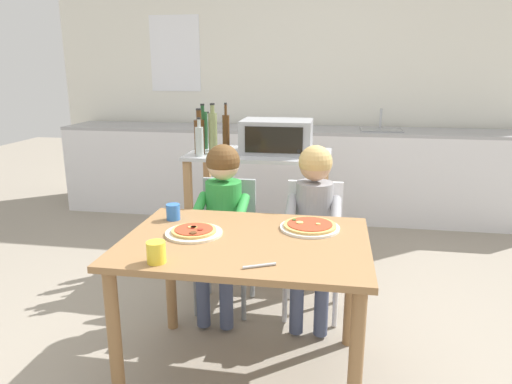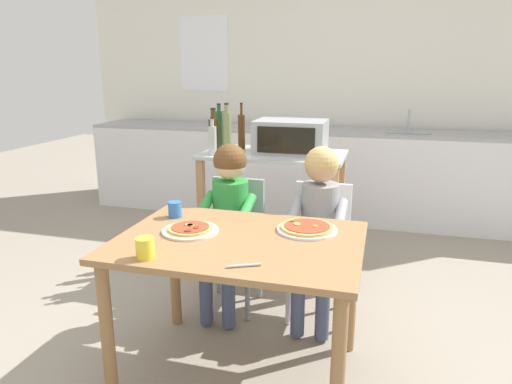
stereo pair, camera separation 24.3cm
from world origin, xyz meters
name	(u,v)px [view 1 (the left image)]	position (x,y,z in m)	size (l,w,h in m)	color
ground_plane	(276,272)	(0.00, 1.23, 0.00)	(12.26, 12.26, 0.00)	gray
back_wall_tiled	(299,82)	(0.00, 3.12, 1.35)	(5.37, 0.13, 2.70)	white
kitchen_counter	(295,172)	(0.00, 2.71, 0.45)	(4.84, 0.60, 1.11)	silver
kitchen_island_cart	(260,194)	(-0.13, 1.25, 0.61)	(1.02, 0.58, 0.91)	#B7BABF
toaster_oven	(277,136)	(-0.01, 1.27, 1.03)	(0.49, 0.36, 0.23)	#999BA0
bottle_squat_spirits	(203,130)	(-0.58, 1.35, 1.06)	(0.07, 0.07, 0.33)	#1E4723
bottle_slim_sauce	(199,141)	(-0.52, 1.04, 1.02)	(0.06, 0.06, 0.27)	#ADB7B2
bottle_dark_olive_oil	(199,135)	(-0.55, 1.15, 1.04)	(0.07, 0.07, 0.32)	#4C2D14
bottle_tall_green_wine	(226,131)	(-0.40, 1.35, 1.05)	(0.05, 0.05, 0.34)	#4C2D14
bottle_brown_beer	(207,132)	(-0.58, 1.47, 1.02)	(0.07, 0.07, 0.26)	#ADB7B2
bottle_clear_vinegar	(213,132)	(-0.45, 1.16, 1.07)	(0.06, 0.06, 0.35)	olive
dining_table	(246,261)	(0.00, 0.00, 0.62)	(1.15, 0.83, 0.73)	olive
dining_chair_left	(227,234)	(-0.26, 0.71, 0.48)	(0.36, 0.36, 0.81)	gray
dining_chair_right	(313,238)	(0.29, 0.73, 0.48)	(0.36, 0.36, 0.81)	silver
child_in_green_shirt	(222,208)	(-0.26, 0.59, 0.69)	(0.32, 0.42, 1.05)	#424C6B
child_in_grey_shirt	(313,212)	(0.29, 0.61, 0.69)	(0.32, 0.42, 1.05)	#424C6B
pizza_plate_cream	(194,232)	(-0.26, 0.03, 0.74)	(0.28, 0.28, 0.03)	beige
pizza_plate_white	(310,226)	(0.29, 0.20, 0.74)	(0.30, 0.30, 0.03)	white
drinking_cup_yellow	(156,252)	(-0.31, -0.33, 0.77)	(0.08, 0.08, 0.09)	yellow
drinking_cup_blue	(173,212)	(-0.43, 0.22, 0.77)	(0.07, 0.07, 0.08)	blue
serving_spoon	(259,266)	(0.11, -0.30, 0.73)	(0.01, 0.01, 0.14)	#B7BABF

